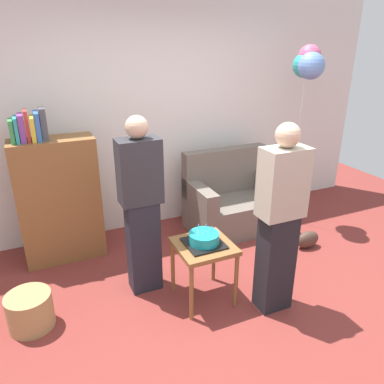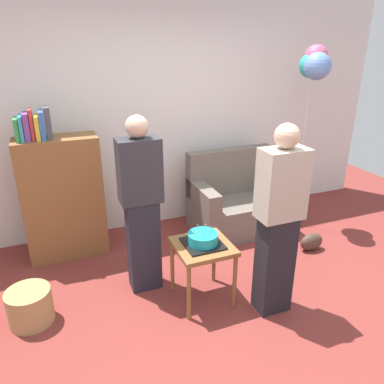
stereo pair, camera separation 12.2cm
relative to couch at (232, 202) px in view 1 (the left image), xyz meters
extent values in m
plane|color=maroon|center=(-0.78, -1.47, -0.34)|extent=(8.00, 8.00, 0.00)
cube|color=silver|center=(-0.78, 0.58, 1.01)|extent=(6.00, 0.10, 2.70)
cube|color=#6B6056|center=(0.00, -0.06, -0.14)|extent=(1.10, 0.70, 0.40)
cube|color=#6B6056|center=(0.00, 0.21, 0.34)|extent=(1.10, 0.16, 0.56)
cube|color=#6B6056|center=(-0.47, -0.06, 0.18)|extent=(0.16, 0.70, 0.24)
cube|color=#6B6056|center=(0.47, -0.06, 0.18)|extent=(0.16, 0.70, 0.24)
cube|color=brown|center=(-1.97, 0.14, 0.31)|extent=(0.80, 0.36, 1.30)
cube|color=#38934C|center=(-2.29, 0.14, 1.07)|extent=(0.04, 0.21, 0.21)
cube|color=teal|center=(-2.25, 0.14, 1.08)|extent=(0.03, 0.24, 0.23)
cube|color=#7F3D93|center=(-2.21, 0.14, 1.09)|extent=(0.05, 0.21, 0.25)
cube|color=red|center=(-2.16, 0.14, 1.10)|extent=(0.03, 0.19, 0.29)
cube|color=gold|center=(-2.12, 0.14, 1.07)|extent=(0.04, 0.25, 0.23)
cube|color=#3366B7|center=(-2.07, 0.14, 1.09)|extent=(0.04, 0.25, 0.27)
cube|color=#4C4C51|center=(-2.01, 0.14, 1.11)|extent=(0.06, 0.16, 0.30)
cube|color=brown|center=(-0.93, -1.12, 0.20)|extent=(0.48, 0.48, 0.04)
cylinder|color=brown|center=(-1.14, -1.33, -0.08)|extent=(0.04, 0.04, 0.52)
cylinder|color=brown|center=(-0.72, -1.33, -0.08)|extent=(0.04, 0.04, 0.52)
cylinder|color=brown|center=(-1.14, -0.91, -0.08)|extent=(0.04, 0.04, 0.52)
cylinder|color=brown|center=(-0.72, -0.91, -0.08)|extent=(0.04, 0.04, 0.52)
cube|color=black|center=(-0.93, -1.12, 0.23)|extent=(0.32, 0.32, 0.02)
cylinder|color=teal|center=(-0.93, -1.12, 0.28)|extent=(0.26, 0.26, 0.09)
cylinder|color=#66B2E5|center=(-0.86, -1.13, 0.35)|extent=(0.01, 0.01, 0.05)
cylinder|color=#66B2E5|center=(-0.88, -1.06, 0.35)|extent=(0.01, 0.01, 0.05)
cylinder|color=#66B2E5|center=(-0.94, -1.04, 0.35)|extent=(0.01, 0.01, 0.05)
cylinder|color=#66B2E5|center=(-0.99, -1.08, 0.35)|extent=(0.01, 0.01, 0.05)
cylinder|color=#F2CC4C|center=(-1.00, -1.15, 0.35)|extent=(0.01, 0.01, 0.06)
cylinder|color=#66B2E5|center=(-0.95, -1.19, 0.35)|extent=(0.01, 0.01, 0.05)
cylinder|color=#66B2E5|center=(-0.89, -1.17, 0.36)|extent=(0.01, 0.01, 0.06)
cube|color=#23232D|center=(-1.36, -0.74, 0.10)|extent=(0.28, 0.20, 0.88)
cube|color=#2D2D33|center=(-1.36, -0.74, 0.82)|extent=(0.36, 0.22, 0.56)
sphere|color=#D1A889|center=(-1.36, -0.74, 1.19)|extent=(0.19, 0.19, 0.19)
cube|color=black|center=(-0.42, -1.45, 0.10)|extent=(0.28, 0.20, 0.88)
cube|color=#B2A893|center=(-0.42, -1.45, 0.82)|extent=(0.36, 0.22, 0.56)
sphere|color=#D1A889|center=(-0.42, -1.45, 1.19)|extent=(0.19, 0.19, 0.19)
cylinder|color=#A88451|center=(-2.37, -0.87, -0.19)|extent=(0.36, 0.36, 0.30)
ellipsoid|color=#473328|center=(0.53, -0.80, -0.24)|extent=(0.28, 0.14, 0.20)
cylinder|color=silver|center=(0.76, -0.17, 0.59)|extent=(0.00, 0.00, 1.86)
sphere|color=#D65B84|center=(0.87, -0.09, 1.67)|extent=(0.26, 0.26, 0.26)
sphere|color=#2DADA8|center=(0.83, -0.08, 1.58)|extent=(0.28, 0.28, 0.28)
sphere|color=#668ED6|center=(0.78, -0.24, 1.58)|extent=(0.29, 0.29, 0.29)
camera|label=1|loc=(-2.15, -3.60, 1.84)|focal=34.59mm
camera|label=2|loc=(-2.03, -3.64, 1.84)|focal=34.59mm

